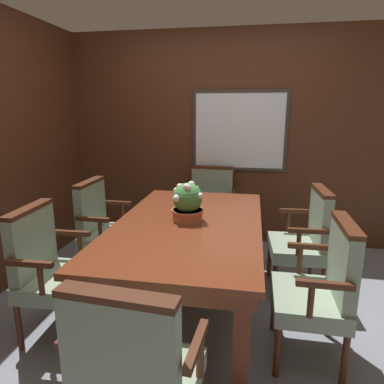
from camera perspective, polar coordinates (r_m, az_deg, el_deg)
The scene contains 10 objects.
ground_plane at distance 2.83m, azimuth 0.46°, elevation -20.33°, with size 14.00×14.00×0.00m, color gray.
wall_back at distance 4.08m, azimuth 4.65°, elevation 8.68°, with size 7.20×0.08×2.45m.
dining_table at distance 2.68m, azimuth -0.57°, elevation -6.83°, with size 1.10×1.92×0.74m.
chair_right_far at distance 3.14m, azimuth 18.34°, elevation -7.05°, with size 0.47×0.59×0.94m.
chair_right_near at distance 2.36m, azimuth 20.76°, elevation -14.38°, with size 0.45×0.57×0.94m.
chair_left_near at distance 2.66m, azimuth -22.71°, elevation -11.29°, with size 0.46×0.58×0.94m.
chair_head_far at distance 3.96m, azimuth 3.09°, elevation -2.00°, with size 0.58×0.47×0.94m.
chair_left_far at distance 3.37m, azimuth -14.65°, elevation -5.35°, with size 0.45×0.57×0.94m.
chair_head_near at distance 1.65m, azimuth -9.80°, elevation -27.23°, with size 0.59×0.48×0.94m.
potted_plant at distance 2.63m, azimuth -0.75°, elevation -1.73°, with size 0.25×0.25×0.31m.
Camera 1 is at (0.39, -2.31, 1.59)m, focal length 32.00 mm.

